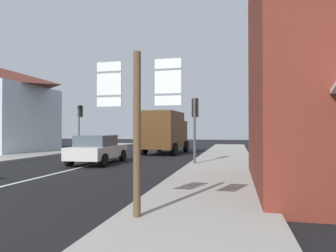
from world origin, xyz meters
TOP-DOWN VIEW (x-y plane):
  - ground_plane at (0.00, 10.00)m, footprint 80.00×80.00m
  - sidewalk_right at (6.32, 8.00)m, footprint 3.09×44.00m
  - lane_centre_stripe at (0.00, 6.00)m, footprint 0.16×12.00m
  - sedan_far at (0.03, 10.20)m, footprint 2.14×4.28m
  - delivery_truck at (1.98, 17.13)m, footprint 2.75×5.13m
  - route_sign_post at (5.22, 1.33)m, footprint 1.66×0.14m
  - traffic_light_near_right at (5.07, 10.38)m, footprint 0.30×0.49m
  - traffic_light_far_left at (-5.07, 17.37)m, footprint 0.30×0.49m

SIDE VIEW (x-z plane):
  - ground_plane at x=0.00m, z-range 0.00..0.00m
  - lane_centre_stripe at x=0.00m, z-range 0.00..0.01m
  - sidewalk_right at x=6.32m, z-range 0.00..0.14m
  - sedan_far at x=0.03m, z-range 0.03..1.50m
  - delivery_truck at x=1.98m, z-range 0.13..3.18m
  - route_sign_post at x=5.22m, z-range 0.31..3.51m
  - traffic_light_near_right at x=5.07m, z-range 0.79..4.07m
  - traffic_light_far_left at x=-5.07m, z-range 0.89..4.57m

